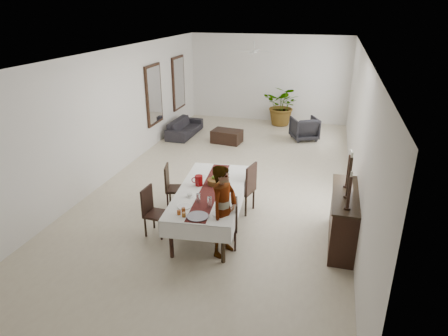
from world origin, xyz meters
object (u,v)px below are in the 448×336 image
dining_table_top (210,191)px  sofa (185,127)px  red_pitcher (199,180)px  woman (224,211)px  sideboard_body (343,219)px

dining_table_top → sofa: 6.23m
sofa → dining_table_top: bearing=-153.4°
red_pitcher → woman: size_ratio=0.12×
sideboard_body → sofa: bearing=132.9°
red_pitcher → sideboard_body: bearing=-2.3°
dining_table_top → sofa: dining_table_top is taller
red_pitcher → sideboard_body: red_pitcher is taller
sideboard_body → sofa: size_ratio=0.91×
woman → sideboard_body: woman is taller
dining_table_top → woman: size_ratio=1.49×
red_pitcher → woman: bearing=-51.8°
sideboard_body → sofa: 7.65m
woman → sideboard_body: bearing=-47.0°
red_pitcher → woman: woman is taller
sideboard_body → red_pitcher: bearing=177.7°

